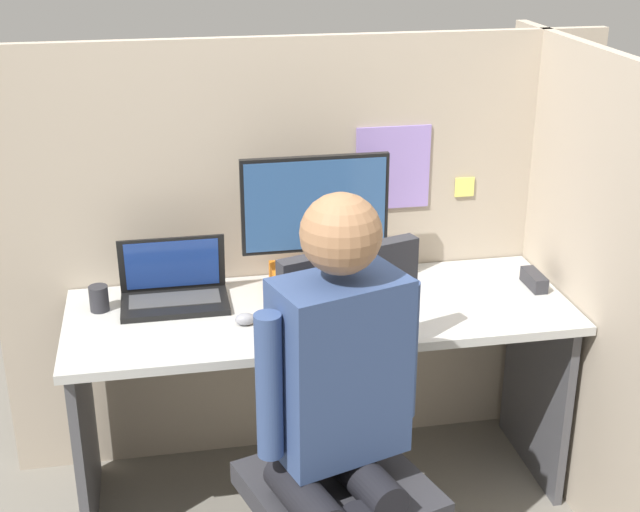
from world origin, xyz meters
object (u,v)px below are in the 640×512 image
monitor (315,212)px  carrot_toy (384,316)px  pen_cup (99,298)px  office_chair (343,439)px  laptop (174,291)px  stapler (534,280)px  paper_box (315,282)px  person (338,398)px

monitor → carrot_toy: monitor is taller
pen_cup → office_chair: bearing=-42.7°
laptop → office_chair: size_ratio=0.33×
monitor → stapler: size_ratio=3.55×
paper_box → person: size_ratio=0.22×
laptop → person: (0.39, -0.79, 0.01)m
stapler → carrot_toy: size_ratio=1.22×
laptop → pen_cup: size_ratio=4.12×
monitor → paper_box: bearing=-90.0°
stapler → carrot_toy: bearing=-163.5°
paper_box → monitor: monitor is taller
carrot_toy → laptop: bearing=157.5°
paper_box → pen_cup: 0.73m
monitor → office_chair: size_ratio=0.46×
monitor → laptop: 0.54m
monitor → carrot_toy: size_ratio=4.34×
carrot_toy → stapler: bearing=16.5°
stapler → pen_cup: 1.49m
stapler → person: bearing=-140.7°
monitor → laptop: bearing=180.0°
monitor → person: (-0.09, -0.79, -0.23)m
stapler → office_chair: 0.99m
stapler → pen_cup: size_ratio=1.63×
monitor → person: person is taller
carrot_toy → paper_box: bearing=122.8°
paper_box → monitor: 0.25m
paper_box → stapler: 0.77m
monitor → office_chair: bearing=-93.5°
carrot_toy → monitor: bearing=122.6°
laptop → pen_cup: laptop is taller
laptop → carrot_toy: (0.65, -0.27, -0.02)m
laptop → carrot_toy: 0.71m
paper_box → pen_cup: bearing=-179.6°
monitor → stapler: bearing=-7.3°
office_chair → person: 0.28m
person → pen_cup: (-0.64, 0.78, -0.02)m
stapler → person: 1.10m
laptop → stapler: size_ratio=2.53×
carrot_toy → person: 0.58m
paper_box → pen_cup: size_ratio=3.38×
laptop → person: bearing=-63.5°
person → paper_box: bearing=83.7°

